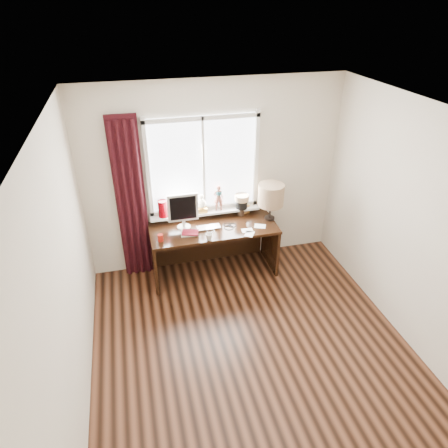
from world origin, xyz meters
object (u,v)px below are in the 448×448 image
object	(u,v)px
laptop	(209,227)
table_lamp	(271,195)
monitor	(183,209)
red_cup	(160,238)
desk	(212,238)
mug	(209,237)

from	to	relation	value
laptop	table_lamp	xyz separation A→B (m)	(0.87, 0.04, 0.35)
monitor	table_lamp	bearing A→B (deg)	-3.01
red_cup	monitor	xyz separation A→B (m)	(0.34, 0.26, 0.23)
desk	monitor	world-z (taller)	monitor
monitor	desk	bearing A→B (deg)	2.47
mug	table_lamp	xyz separation A→B (m)	(0.93, 0.32, 0.32)
red_cup	table_lamp	xyz separation A→B (m)	(1.53, 0.20, 0.32)
laptop	table_lamp	size ratio (longest dim) A/B	0.61
laptop	monitor	bearing A→B (deg)	160.90
desk	laptop	bearing A→B (deg)	-119.97
laptop	table_lamp	bearing A→B (deg)	1.31
mug	desk	world-z (taller)	mug
mug	table_lamp	size ratio (longest dim) A/B	0.18
desk	table_lamp	bearing A→B (deg)	-5.64
red_cup	monitor	bearing A→B (deg)	37.59
mug	desk	xyz separation A→B (m)	(0.13, 0.40, -0.29)
laptop	mug	xyz separation A→B (m)	(-0.06, -0.28, 0.03)
red_cup	laptop	bearing A→B (deg)	13.61
mug	desk	size ratio (longest dim) A/B	0.05
laptop	table_lamp	distance (m)	0.94
mug	monitor	size ratio (longest dim) A/B	0.19
monitor	mug	bearing A→B (deg)	-55.61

